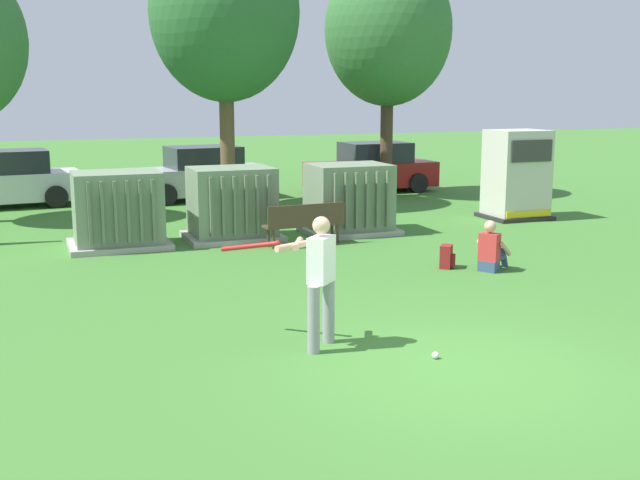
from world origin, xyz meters
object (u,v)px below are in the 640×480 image
(generator_enclosure, at_px, (517,175))
(seated_spectator, at_px, (491,251))
(transformer_mid_west, at_px, (232,204))
(transformer_west, at_px, (118,211))
(sports_ball, at_px, (435,355))
(parked_car_leftmost, at_px, (5,181))
(parked_car_left_of_center, at_px, (200,175))
(transformer_mid_east, at_px, (349,200))
(park_bench, at_px, (305,221))
(backpack, at_px, (447,257))
(batter, at_px, (317,275))
(parked_car_right_of_center, at_px, (372,169))

(generator_enclosure, bearing_deg, seated_spectator, -127.99)
(transformer_mid_west, bearing_deg, transformer_west, -178.70)
(transformer_west, distance_m, sports_ball, 9.22)
(transformer_west, relative_size, parked_car_leftmost, 0.48)
(seated_spectator, xyz_separation_m, parked_car_left_of_center, (-3.02, 11.52, 0.38))
(transformer_mid_west, relative_size, transformer_mid_east, 1.00)
(transformer_mid_west, height_order, park_bench, transformer_mid_west)
(transformer_west, xyz_separation_m, transformer_mid_west, (2.51, 0.06, 0.00))
(transformer_west, xyz_separation_m, backpack, (5.57, -4.24, -0.57))
(seated_spectator, bearing_deg, generator_enclosure, 52.01)
(seated_spectator, height_order, parked_car_left_of_center, parked_car_left_of_center)
(generator_enclosure, bearing_deg, transformer_mid_east, -174.74)
(sports_ball, height_order, parked_car_left_of_center, parked_car_left_of_center)
(transformer_mid_west, xyz_separation_m, park_bench, (1.28, -1.30, -0.25))
(park_bench, distance_m, parked_car_left_of_center, 8.08)
(generator_enclosure, relative_size, seated_spectator, 2.39)
(transformer_mid_east, distance_m, sports_ball, 8.96)
(transformer_mid_west, bearing_deg, sports_ball, -87.52)
(transformer_mid_east, distance_m, batter, 8.46)
(seated_spectator, height_order, parked_car_leftmost, parked_car_leftmost)
(seated_spectator, bearing_deg, backpack, 145.44)
(generator_enclosure, height_order, park_bench, generator_enclosure)
(transformer_mid_west, height_order, generator_enclosure, generator_enclosure)
(park_bench, distance_m, parked_car_leftmost, 10.45)
(parked_car_right_of_center, bearing_deg, transformer_mid_west, -134.08)
(park_bench, relative_size, sports_ball, 20.32)
(parked_car_leftmost, relative_size, parked_car_left_of_center, 1.00)
(park_bench, relative_size, parked_car_right_of_center, 0.43)
(transformer_mid_west, xyz_separation_m, parked_car_left_of_center, (0.72, 6.75, -0.04))
(transformer_mid_west, bearing_deg, transformer_mid_east, -3.77)
(generator_enclosure, xyz_separation_m, seated_spectator, (-3.93, -5.04, -0.76))
(transformer_west, height_order, transformer_mid_east, same)
(generator_enclosure, xyz_separation_m, backpack, (-4.61, -4.57, -0.92))
(sports_ball, bearing_deg, batter, 142.02)
(transformer_west, distance_m, batter, 7.95)
(transformer_mid_east, distance_m, seated_spectator, 4.70)
(transformer_mid_east, xyz_separation_m, parked_car_leftmost, (-7.62, 7.34, -0.04))
(transformer_west, relative_size, transformer_mid_west, 1.00)
(transformer_west, height_order, parked_car_left_of_center, same)
(parked_car_leftmost, bearing_deg, parked_car_right_of_center, -2.70)
(transformer_mid_east, bearing_deg, parked_car_right_of_center, 61.81)
(transformer_west, bearing_deg, backpack, -37.28)
(transformer_mid_east, distance_m, park_bench, 1.88)
(parked_car_left_of_center, xyz_separation_m, parked_car_right_of_center, (5.70, -0.12, 0.00))
(backpack, distance_m, parked_car_leftmost, 13.94)
(transformer_west, relative_size, parked_car_left_of_center, 0.48)
(generator_enclosure, distance_m, park_bench, 6.61)
(transformer_mid_west, relative_size, parked_car_leftmost, 0.48)
(transformer_mid_west, distance_m, batter, 7.87)
(transformer_mid_west, xyz_separation_m, parked_car_leftmost, (-4.85, 7.16, -0.04))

